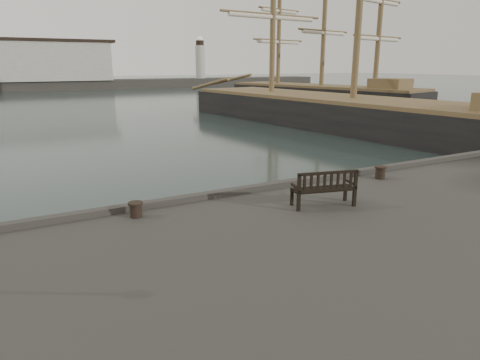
% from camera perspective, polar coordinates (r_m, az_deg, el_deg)
% --- Properties ---
extents(ground, '(400.00, 400.00, 0.00)m').
position_cam_1_polar(ground, '(14.47, 1.18, -7.28)').
color(ground, black).
rests_on(ground, ground).
extents(breakwater, '(140.00, 9.50, 12.20)m').
position_cam_1_polar(breakwater, '(103.64, -28.04, 12.82)').
color(breakwater, '#383530').
rests_on(breakwater, ground).
extents(bench, '(1.92, 1.05, 1.05)m').
position_cam_1_polar(bench, '(12.54, 11.07, -1.96)').
color(bench, black).
rests_on(bench, quay).
extents(bollard_left, '(0.45, 0.45, 0.41)m').
position_cam_1_polar(bollard_left, '(11.81, -13.73, -3.86)').
color(bollard_left, black).
rests_on(bollard_left, quay).
extents(bollard_right, '(0.51, 0.51, 0.45)m').
position_cam_1_polar(bollard_right, '(16.10, 18.20, 0.97)').
color(bollard_right, black).
rests_on(bollard_right, quay).
extents(tall_ship_main, '(12.50, 40.69, 30.03)m').
position_cam_1_polar(tall_ship_main, '(39.09, 14.66, 7.72)').
color(tall_ship_main, black).
rests_on(tall_ship_main, ground).
extents(tall_ship_far, '(12.41, 29.56, 24.77)m').
position_cam_1_polar(tall_ship_far, '(60.02, 10.68, 10.46)').
color(tall_ship_far, black).
rests_on(tall_ship_far, ground).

